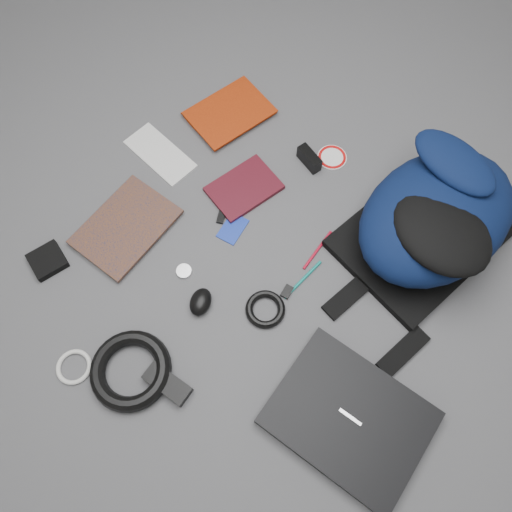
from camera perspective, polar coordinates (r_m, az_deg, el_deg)
The scene contains 22 objects.
ground at distance 1.41m, azimuth 0.00°, elevation -0.32°, with size 4.00×4.00×0.00m, color #4F4F51.
backpack at distance 1.43m, azimuth 19.96°, elevation 4.32°, with size 0.37×0.54×0.22m, color black, non-canonical shape.
laptop at distance 1.31m, azimuth 10.58°, elevation -17.71°, with size 0.37×0.29×0.04m, color black.
textbook_red at distance 1.72m, azimuth -4.98°, elevation 17.88°, with size 0.19×0.25×0.03m, color maroon.
comic_book at distance 1.54m, azimuth -17.34°, elevation 5.20°, with size 0.20×0.28×0.02m, color #9A4B0B.
envelope at distance 1.61m, azimuth -10.91°, elevation 11.40°, with size 0.23×0.11×0.00m, color silver.
dvd_case at distance 1.51m, azimuth -1.39°, elevation 7.75°, with size 0.14×0.20×0.02m, color #3B0B13.
compact_camera at distance 1.56m, azimuth 6.11°, elevation 11.01°, with size 0.09×0.03×0.05m, color black.
sticker_disc at distance 1.59m, azimuth 8.69°, elevation 11.09°, with size 0.09×0.09×0.00m, color white.
pen_teal at distance 1.39m, azimuth 5.37°, elevation -2.69°, with size 0.01×0.01×0.15m, color #0D7C72.
pen_red at distance 1.43m, azimuth 7.04°, elevation 0.69°, with size 0.01×0.01×0.14m, color #B50D26.
id_badge at distance 1.45m, azimuth -2.68°, elevation 3.16°, with size 0.06×0.09×0.00m, color #1733AD.
usb_black at distance 1.47m, azimuth -3.94°, elevation 4.70°, with size 0.02×0.05×0.01m, color black.
key_fob at distance 1.37m, azimuth 3.56°, elevation -4.10°, with size 0.02×0.04×0.01m, color black.
mouse at distance 1.35m, azimuth -6.35°, elevation -5.23°, with size 0.06×0.08×0.04m, color black.
headphone_left at distance 1.49m, azimuth -13.27°, elevation 3.13°, with size 0.05×0.05×0.01m, color #B6B6B9.
headphone_right at distance 1.41m, azimuth -8.23°, elevation -1.74°, with size 0.04×0.04×0.01m, color silver.
cable_coil at distance 1.35m, azimuth 1.07°, elevation -6.09°, with size 0.11×0.11×0.02m, color black.
power_brick at distance 1.32m, azimuth -10.09°, elevation -14.17°, with size 0.12×0.05×0.03m, color black.
power_cord_coil at distance 1.34m, azimuth -14.12°, elevation -12.55°, with size 0.21×0.21×0.04m, color black.
pouch at distance 1.52m, azimuth -22.73°, elevation -0.49°, with size 0.09×0.09×0.02m, color black.
white_cable_coil at distance 1.40m, azimuth -20.09°, elevation -11.82°, with size 0.09×0.09×0.01m, color silver.
Camera 1 is at (0.29, -0.47, 1.30)m, focal length 35.00 mm.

